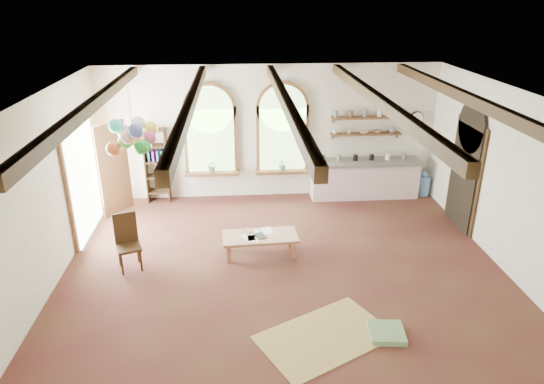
{
  "coord_description": "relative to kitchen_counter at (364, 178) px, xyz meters",
  "views": [
    {
      "loc": [
        -0.8,
        -7.67,
        4.73
      ],
      "look_at": [
        -0.17,
        0.6,
        1.27
      ],
      "focal_mm": 32.0,
      "sensor_mm": 36.0,
      "label": 1
    }
  ],
  "objects": [
    {
      "name": "floor_cushion",
      "position": [
        -0.96,
        -5.2,
        -0.43
      ],
      "size": [
        0.57,
        0.57,
        0.09
      ],
      "primitive_type": "cube",
      "rotation": [
        0.0,
        0.0,
        -0.11
      ],
      "color": "#6E9164",
      "rests_on": "floor"
    },
    {
      "name": "right_doorway",
      "position": [
        1.65,
        -1.7,
        0.62
      ],
      "size": [
        0.1,
        1.3,
        2.4
      ],
      "primitive_type": "cube",
      "color": "black",
      "rests_on": "floor"
    },
    {
      "name": "shelf_bowl_a",
      "position": [
        -0.05,
        0.18,
        1.12
      ],
      "size": [
        0.22,
        0.22,
        0.05
      ],
      "primitive_type": "imported",
      "color": "beige",
      "rests_on": "wall_shelf_lower"
    },
    {
      "name": "potted_plant_left",
      "position": [
        -3.7,
        0.12,
        0.37
      ],
      "size": [
        0.27,
        0.23,
        0.3
      ],
      "primitive_type": "imported",
      "color": "#598C4C",
      "rests_on": "window_left"
    },
    {
      "name": "bookshelf",
      "position": [
        -5.0,
        0.12,
        0.42
      ],
      "size": [
        0.53,
        0.32,
        1.8
      ],
      "color": "#3C2513",
      "rests_on": "floor"
    },
    {
      "name": "table_book",
      "position": [
        -2.99,
        -2.51,
        -0.06
      ],
      "size": [
        0.25,
        0.27,
        0.02
      ],
      "primitive_type": "imported",
      "rotation": [
        0.0,
        0.0,
        0.55
      ],
      "color": "olive",
      "rests_on": "coffee_table"
    },
    {
      "name": "wall_shelf_upper",
      "position": [
        0.0,
        0.18,
        1.47
      ],
      "size": [
        1.7,
        0.24,
        0.04
      ],
      "primitive_type": "cube",
      "color": "brown",
      "rests_on": "wall_back"
    },
    {
      "name": "side_chair",
      "position": [
        -5.11,
        -2.98,
        -0.17
      ],
      "size": [
        0.53,
        0.53,
        1.05
      ],
      "color": "#3C2513",
      "rests_on": "floor"
    },
    {
      "name": "potted_plant_right",
      "position": [
        -2.0,
        0.12,
        0.37
      ],
      "size": [
        0.27,
        0.23,
        0.3
      ],
      "primitive_type": "imported",
      "color": "#598C4C",
      "rests_on": "window_right"
    },
    {
      "name": "shelf_vase",
      "position": [
        0.65,
        0.18,
        1.19
      ],
      "size": [
        0.18,
        0.18,
        0.19
      ],
      "primitive_type": "imported",
      "color": "slate",
      "rests_on": "wall_shelf_lower"
    },
    {
      "name": "water_jug_b",
      "position": [
        1.52,
        0.0,
        -0.21
      ],
      "size": [
        0.32,
        0.32,
        0.61
      ],
      "color": "#6096CF",
      "rests_on": "floor"
    },
    {
      "name": "left_doorway",
      "position": [
        -6.25,
        -1.4,
        0.67
      ],
      "size": [
        0.1,
        1.9,
        2.5
      ],
      "primitive_type": "cube",
      "color": "brown",
      "rests_on": "floor"
    },
    {
      "name": "window_right",
      "position": [
        -2.0,
        0.23,
        1.16
      ],
      "size": [
        1.3,
        0.28,
        2.2
      ],
      "color": "brown",
      "rests_on": "floor"
    },
    {
      "name": "coffee_table",
      "position": [
        -2.7,
        -2.66,
        -0.12
      ],
      "size": [
        1.46,
        0.73,
        0.41
      ],
      "color": "#AA704E",
      "rests_on": "floor"
    },
    {
      "name": "wall_clock",
      "position": [
        1.25,
        0.25,
        1.42
      ],
      "size": [
        0.32,
        0.04,
        0.32
      ],
      "primitive_type": "cylinder",
      "rotation": [
        1.57,
        0.0,
        0.0
      ],
      "color": "black",
      "rests_on": "wall_back"
    },
    {
      "name": "wall_shelf_lower",
      "position": [
        0.0,
        0.18,
        1.07
      ],
      "size": [
        1.7,
        0.24,
        0.04
      ],
      "primitive_type": "cube",
      "color": "brown",
      "rests_on": "wall_back"
    },
    {
      "name": "floor",
      "position": [
        -2.3,
        -3.2,
        -0.48
      ],
      "size": [
        8.0,
        8.0,
        0.0
      ],
      "primitive_type": "plane",
      "color": "#523121",
      "rests_on": "ground"
    },
    {
      "name": "window_left",
      "position": [
        -3.7,
        0.23,
        1.16
      ],
      "size": [
        1.3,
        0.28,
        2.2
      ],
      "color": "brown",
      "rests_on": "floor"
    },
    {
      "name": "balloon_cluster",
      "position": [
        -4.93,
        -2.4,
        1.86
      ],
      "size": [
        0.86,
        0.91,
        1.16
      ],
      "color": "white",
      "rests_on": "floor"
    },
    {
      "name": "floor_mat",
      "position": [
        -1.88,
        -5.18,
        -0.47
      ],
      "size": [
        2.21,
        1.9,
        0.02
      ],
      "primitive_type": "cube",
      "rotation": [
        0.0,
        0.0,
        0.48
      ],
      "color": "tan",
      "rests_on": "floor"
    },
    {
      "name": "tablet",
      "position": [
        -2.7,
        -2.69,
        -0.06
      ],
      "size": [
        0.25,
        0.3,
        0.01
      ],
      "primitive_type": "cube",
      "rotation": [
        0.0,
        0.0,
        0.35
      ],
      "color": "black",
      "rests_on": "coffee_table"
    },
    {
      "name": "shelf_bowl_b",
      "position": [
        0.3,
        0.18,
        1.12
      ],
      "size": [
        0.2,
        0.2,
        0.06
      ],
      "primitive_type": "imported",
      "color": "#8C664C",
      "rests_on": "wall_shelf_lower"
    },
    {
      "name": "shelf_cup_a",
      "position": [
        -0.75,
        0.18,
        1.14
      ],
      "size": [
        0.12,
        0.1,
        0.1
      ],
      "primitive_type": "imported",
      "color": "white",
      "rests_on": "wall_shelf_lower"
    },
    {
      "name": "water_jug_a",
      "position": [
        0.8,
        0.0,
        -0.25
      ],
      "size": [
        0.27,
        0.27,
        0.52
      ],
      "color": "#6096CF",
      "rests_on": "floor"
    },
    {
      "name": "kitchen_counter",
      "position": [
        0.0,
        0.0,
        0.0
      ],
      "size": [
        2.68,
        0.62,
        0.94
      ],
      "color": "beige",
      "rests_on": "floor"
    },
    {
      "name": "shelf_cup_b",
      "position": [
        -0.4,
        0.18,
        1.14
      ],
      "size": [
        0.1,
        0.1,
        0.09
      ],
      "primitive_type": "imported",
      "color": "beige",
      "rests_on": "wall_shelf_lower"
    },
    {
      "name": "ceiling_beams",
      "position": [
        -2.3,
        -3.2,
        2.62
      ],
      "size": [
        6.2,
        6.8,
        0.18
      ],
      "primitive_type": null,
      "color": "#3C2513",
      "rests_on": "ceiling"
    }
  ]
}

